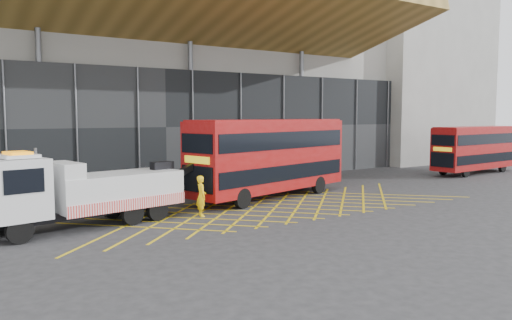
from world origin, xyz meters
TOP-DOWN VIEW (x-y plane):
  - ground_plane at (0.00, 0.00)m, footprint 120.00×120.00m
  - road_markings at (3.20, 0.00)m, footprint 23.16×7.16m
  - construction_building at (1.92, 18.40)m, footprint 55.00×23.97m
  - east_building at (32.00, 16.00)m, footprint 15.00×12.00m
  - recovery_truck at (-6.38, 0.73)m, footprint 9.95×3.80m
  - bus_towed at (4.82, 2.78)m, footprint 11.49×5.35m
  - bus_second at (26.10, 3.59)m, footprint 9.72×2.94m
  - worker at (-1.01, 0.13)m, footprint 0.62×0.80m

SIDE VIEW (x-z plane):
  - ground_plane at x=0.00m, z-range 0.00..0.00m
  - road_markings at x=3.20m, z-range 0.00..0.01m
  - worker at x=-1.01m, z-range 0.00..1.95m
  - recovery_truck at x=-6.38m, z-range -0.13..3.32m
  - bus_second at x=26.10m, z-range 0.22..4.11m
  - bus_towed at x=4.82m, z-range 0.25..4.82m
  - construction_building at x=1.92m, z-range -0.02..17.98m
  - east_building at x=32.00m, z-range 0.00..20.00m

